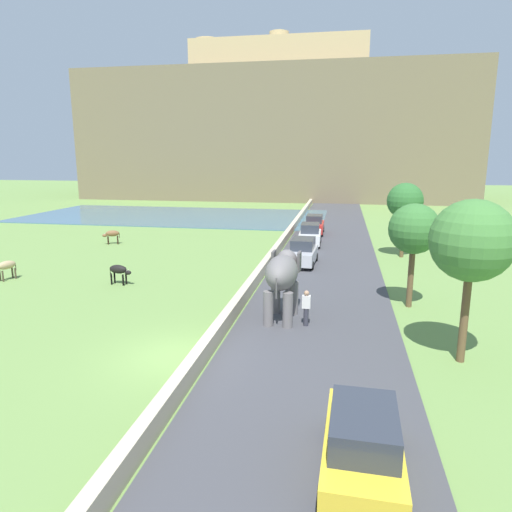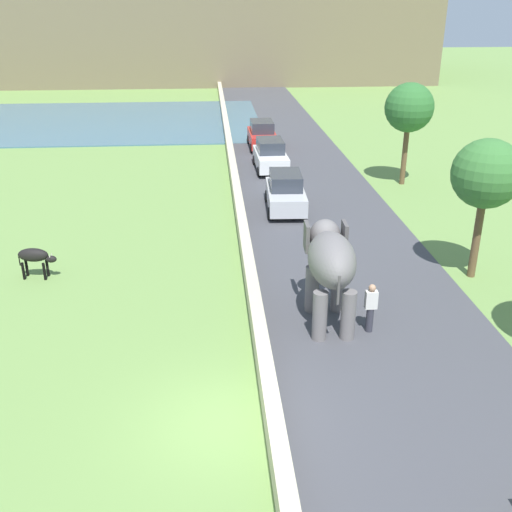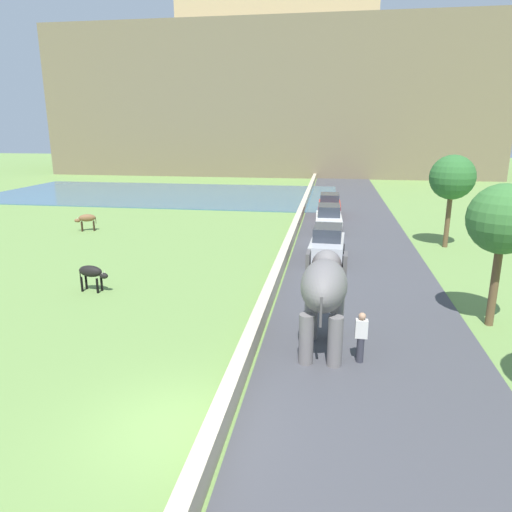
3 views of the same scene
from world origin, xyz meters
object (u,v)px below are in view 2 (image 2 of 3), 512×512
car_silver (286,192)px  cow_black (35,257)px  person_beside_elephant (371,307)px  car_red (262,135)px  car_white (270,155)px  elephant (330,263)px

car_silver → cow_black: bearing=-145.8°
person_beside_elephant → car_silver: (-1.14, 11.47, 0.03)m
car_red → car_white: (-0.00, -5.62, 0.00)m
person_beside_elephant → cow_black: (-11.04, 4.75, -0.04)m
car_white → cow_black: car_white is taller
car_red → car_silver: bearing=-90.0°
person_beside_elephant → cow_black: size_ratio=1.15×
car_silver → cow_black: (-9.89, -6.72, -0.06)m
elephant → car_silver: 10.76m
car_red → cow_black: bearing=-117.0°
car_silver → car_white: (-0.00, 7.10, 0.00)m
elephant → car_white: 17.83m
car_red → car_white: same height
person_beside_elephant → car_silver: size_ratio=0.40×
elephant → cow_black: size_ratio=2.46×
person_beside_elephant → car_red: (-1.14, 24.19, 0.03)m
person_beside_elephant → car_white: 18.60m
car_red → cow_black: size_ratio=2.84×
cow_black → elephant: bearing=-21.9°
car_white → cow_black: (-9.89, -13.82, -0.06)m
person_beside_elephant → cow_black: person_beside_elephant is taller
cow_black → person_beside_elephant: bearing=-23.3°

